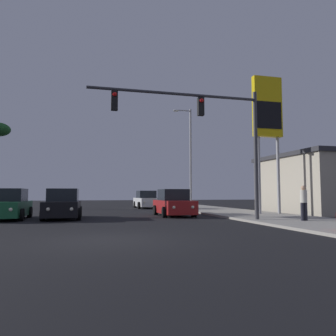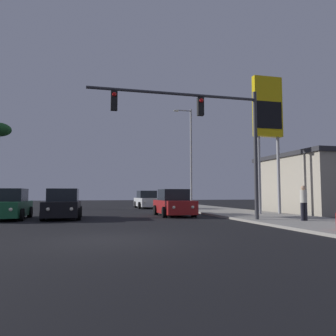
{
  "view_description": "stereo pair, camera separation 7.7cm",
  "coord_description": "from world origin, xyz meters",
  "px_view_note": "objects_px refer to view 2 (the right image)",
  "views": [
    {
      "loc": [
        -0.7,
        -10.15,
        1.41
      ],
      "look_at": [
        3.97,
        8.54,
        2.91
      ],
      "focal_mm": 35.0,
      "sensor_mm": 36.0,
      "label": 1
    },
    {
      "loc": [
        -0.62,
        -10.17,
        1.41
      ],
      "look_at": [
        3.97,
        8.54,
        2.91
      ],
      "focal_mm": 35.0,
      "sensor_mm": 36.0,
      "label": 2
    }
  ],
  "objects_px": {
    "traffic_light_mast": "(209,125)",
    "street_lamp": "(190,153)",
    "pedestrian_on_sidewalk": "(304,201)",
    "gas_station_sign": "(268,114)",
    "car_green": "(9,205)",
    "car_red": "(174,204)",
    "car_black": "(63,205)",
    "car_white": "(147,200)"
  },
  "relations": [
    {
      "from": "traffic_light_mast",
      "to": "pedestrian_on_sidewalk",
      "type": "relative_size",
      "value": 5.1
    },
    {
      "from": "car_red",
      "to": "pedestrian_on_sidewalk",
      "type": "height_order",
      "value": "pedestrian_on_sidewalk"
    },
    {
      "from": "car_black",
      "to": "pedestrian_on_sidewalk",
      "type": "relative_size",
      "value": 2.59
    },
    {
      "from": "car_green",
      "to": "gas_station_sign",
      "type": "bearing_deg",
      "value": 178.73
    },
    {
      "from": "car_red",
      "to": "gas_station_sign",
      "type": "bearing_deg",
      "value": 169.61
    },
    {
      "from": "traffic_light_mast",
      "to": "car_green",
      "type": "bearing_deg",
      "value": 155.18
    },
    {
      "from": "car_red",
      "to": "gas_station_sign",
      "type": "xyz_separation_m",
      "value": [
        6.12,
        -1.08,
        5.86
      ]
    },
    {
      "from": "car_red",
      "to": "street_lamp",
      "type": "bearing_deg",
      "value": -114.64
    },
    {
      "from": "car_white",
      "to": "street_lamp",
      "type": "relative_size",
      "value": 0.48
    },
    {
      "from": "car_black",
      "to": "gas_station_sign",
      "type": "xyz_separation_m",
      "value": [
        12.75,
        -0.37,
        5.86
      ]
    },
    {
      "from": "street_lamp",
      "to": "gas_station_sign",
      "type": "relative_size",
      "value": 1.0
    },
    {
      "from": "traffic_light_mast",
      "to": "street_lamp",
      "type": "height_order",
      "value": "street_lamp"
    },
    {
      "from": "car_green",
      "to": "car_red",
      "type": "height_order",
      "value": "same"
    },
    {
      "from": "car_black",
      "to": "car_white",
      "type": "bearing_deg",
      "value": -118.53
    },
    {
      "from": "gas_station_sign",
      "to": "car_green",
      "type": "bearing_deg",
      "value": 177.99
    },
    {
      "from": "car_black",
      "to": "car_red",
      "type": "xyz_separation_m",
      "value": [
        6.63,
        0.71,
        0.0
      ]
    },
    {
      "from": "car_green",
      "to": "pedestrian_on_sidewalk",
      "type": "bearing_deg",
      "value": 158.4
    },
    {
      "from": "car_red",
      "to": "street_lamp",
      "type": "xyz_separation_m",
      "value": [
        3.65,
        8.1,
        4.36
      ]
    },
    {
      "from": "car_green",
      "to": "street_lamp",
      "type": "distance_m",
      "value": 16.31
    },
    {
      "from": "traffic_light_mast",
      "to": "pedestrian_on_sidewalk",
      "type": "height_order",
      "value": "traffic_light_mast"
    },
    {
      "from": "gas_station_sign",
      "to": "pedestrian_on_sidewalk",
      "type": "xyz_separation_m",
      "value": [
        -1.38,
        -5.3,
        -5.58
      ]
    },
    {
      "from": "traffic_light_mast",
      "to": "gas_station_sign",
      "type": "distance_m",
      "value": 7.2
    },
    {
      "from": "traffic_light_mast",
      "to": "street_lamp",
      "type": "bearing_deg",
      "value": 76.43
    },
    {
      "from": "traffic_light_mast",
      "to": "car_red",
      "type": "bearing_deg",
      "value": 95.08
    },
    {
      "from": "car_white",
      "to": "street_lamp",
      "type": "xyz_separation_m",
      "value": [
        3.36,
        -3.23,
        4.36
      ]
    },
    {
      "from": "pedestrian_on_sidewalk",
      "to": "street_lamp",
      "type": "bearing_deg",
      "value": 94.33
    },
    {
      "from": "car_white",
      "to": "street_lamp",
      "type": "distance_m",
      "value": 6.38
    },
    {
      "from": "car_white",
      "to": "pedestrian_on_sidewalk",
      "type": "bearing_deg",
      "value": 101.93
    },
    {
      "from": "car_black",
      "to": "street_lamp",
      "type": "distance_m",
      "value": 14.23
    },
    {
      "from": "car_white",
      "to": "traffic_light_mast",
      "type": "distance_m",
      "value": 16.95
    },
    {
      "from": "car_green",
      "to": "gas_station_sign",
      "type": "xyz_separation_m",
      "value": [
        15.61,
        -0.55,
        5.86
      ]
    },
    {
      "from": "car_red",
      "to": "gas_station_sign",
      "type": "distance_m",
      "value": 8.54
    },
    {
      "from": "car_white",
      "to": "car_red",
      "type": "bearing_deg",
      "value": 86.34
    },
    {
      "from": "traffic_light_mast",
      "to": "pedestrian_on_sidewalk",
      "type": "xyz_separation_m",
      "value": [
        4.29,
        -1.25,
        -3.75
      ]
    },
    {
      "from": "car_green",
      "to": "gas_station_sign",
      "type": "height_order",
      "value": "gas_station_sign"
    },
    {
      "from": "car_green",
      "to": "street_lamp",
      "type": "height_order",
      "value": "street_lamp"
    },
    {
      "from": "pedestrian_on_sidewalk",
      "to": "gas_station_sign",
      "type": "bearing_deg",
      "value": 75.43
    },
    {
      "from": "car_white",
      "to": "gas_station_sign",
      "type": "height_order",
      "value": "gas_station_sign"
    },
    {
      "from": "pedestrian_on_sidewalk",
      "to": "car_red",
      "type": "bearing_deg",
      "value": 126.65
    },
    {
      "from": "gas_station_sign",
      "to": "pedestrian_on_sidewalk",
      "type": "distance_m",
      "value": 7.82
    },
    {
      "from": "street_lamp",
      "to": "pedestrian_on_sidewalk",
      "type": "distance_m",
      "value": 15.09
    },
    {
      "from": "car_white",
      "to": "car_green",
      "type": "xyz_separation_m",
      "value": [
        -9.78,
        -11.87,
        0.0
      ]
    }
  ]
}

